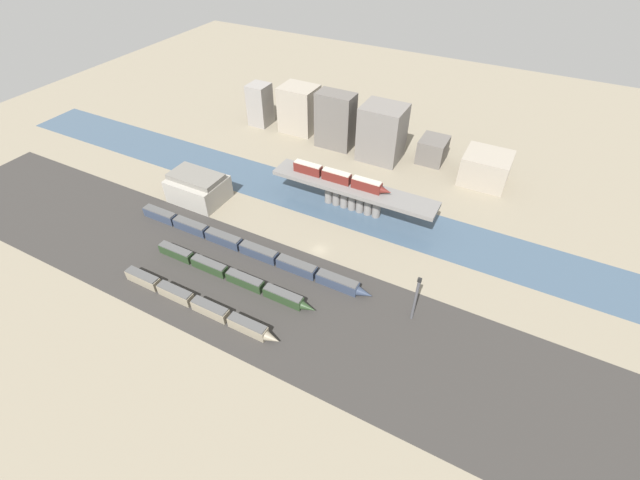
% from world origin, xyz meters
% --- Properties ---
extents(ground_plane, '(400.00, 400.00, 0.00)m').
position_xyz_m(ground_plane, '(0.00, 0.00, 0.00)').
color(ground_plane, gray).
extents(railbed_yard, '(280.00, 42.00, 0.01)m').
position_xyz_m(railbed_yard, '(0.00, -24.00, 0.00)').
color(railbed_yard, '#33302D').
rests_on(railbed_yard, ground).
extents(river_water, '(320.00, 21.64, 0.01)m').
position_xyz_m(river_water, '(0.00, 24.98, 0.00)').
color(river_water, '#3D5166').
rests_on(river_water, ground).
extents(bridge, '(59.61, 9.91, 9.83)m').
position_xyz_m(bridge, '(0.00, 24.98, 7.29)').
color(bridge, slate).
rests_on(bridge, ground).
extents(train_on_bridge, '(36.81, 2.77, 3.88)m').
position_xyz_m(train_on_bridge, '(-5.26, 24.98, 11.72)').
color(train_on_bridge, '#5B1E19').
rests_on(train_on_bridge, bridge).
extents(train_yard_near, '(52.55, 2.92, 3.61)m').
position_xyz_m(train_yard_near, '(-19.01, -36.72, 1.77)').
color(train_yard_near, gray).
rests_on(train_yard_near, ground).
extents(train_yard_mid, '(55.65, 2.81, 3.41)m').
position_xyz_m(train_yard_mid, '(-17.19, -23.42, 1.67)').
color(train_yard_mid, '#23381E').
rests_on(train_yard_mid, ground).
extents(train_yard_far, '(85.92, 3.17, 3.59)m').
position_xyz_m(train_yard_far, '(-20.46, -11.44, 1.76)').
color(train_yard_far, '#2D384C').
rests_on(train_yard_far, ground).
extents(warehouse_building, '(19.32, 14.91, 10.57)m').
position_xyz_m(warehouse_building, '(-52.11, 4.36, 5.03)').
color(warehouse_building, '#9E998E').
rests_on(warehouse_building, ground).
extents(signal_tower, '(1.00, 0.77, 15.60)m').
position_xyz_m(signal_tower, '(35.04, -12.47, 7.91)').
color(signal_tower, '#4C4C51').
rests_on(signal_tower, ground).
extents(city_block_far_left, '(9.11, 9.30, 18.87)m').
position_xyz_m(city_block_far_left, '(-66.23, 66.29, 9.43)').
color(city_block_far_left, gray).
rests_on(city_block_far_left, ground).
extents(city_block_left, '(15.88, 12.99, 20.46)m').
position_xyz_m(city_block_left, '(-46.86, 69.20, 10.23)').
color(city_block_left, gray).
rests_on(city_block_left, ground).
extents(city_block_center, '(15.83, 8.94, 23.69)m').
position_xyz_m(city_block_center, '(-25.78, 63.31, 11.84)').
color(city_block_center, '#605B56').
rests_on(city_block_center, ground).
extents(city_block_right, '(17.02, 14.56, 22.60)m').
position_xyz_m(city_block_right, '(-4.56, 63.21, 11.30)').
color(city_block_right, slate).
rests_on(city_block_right, ground).
extents(city_block_far_right, '(10.61, 12.14, 9.80)m').
position_xyz_m(city_block_far_right, '(15.31, 70.96, 4.90)').
color(city_block_far_right, '#605B56').
rests_on(city_block_far_right, ground).
extents(city_block_tall, '(17.08, 15.93, 11.62)m').
position_xyz_m(city_block_tall, '(37.64, 65.11, 5.81)').
color(city_block_tall, gray).
rests_on(city_block_tall, ground).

